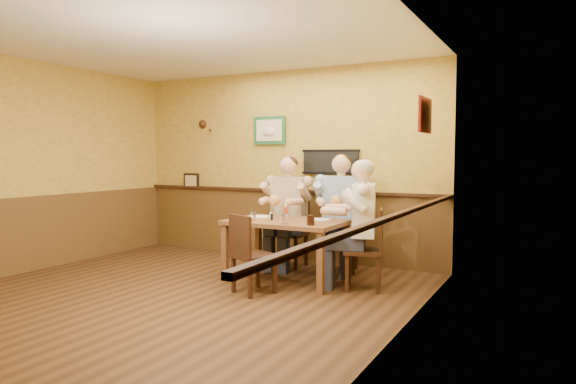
# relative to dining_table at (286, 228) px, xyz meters

# --- Properties ---
(room) EXTENTS (5.02, 5.03, 2.81)m
(room) POSITION_rel_dining_table_xyz_m (-0.62, -1.05, 1.03)
(room) COLOR #372110
(room) RESTS_ON ground
(dining_table) EXTENTS (1.40, 0.90, 0.75)m
(dining_table) POSITION_rel_dining_table_xyz_m (0.00, 0.00, 0.00)
(dining_table) COLOR brown
(dining_table) RESTS_ON ground
(chair_back_left) EXTENTS (0.47, 0.47, 0.96)m
(chair_back_left) POSITION_rel_dining_table_xyz_m (-0.34, 0.72, -0.18)
(chair_back_left) COLOR #371F11
(chair_back_left) RESTS_ON ground
(chair_back_right) EXTENTS (0.55, 0.55, 0.98)m
(chair_back_right) POSITION_rel_dining_table_xyz_m (0.40, 0.79, -0.17)
(chair_back_right) COLOR #371F11
(chair_back_right) RESTS_ON ground
(chair_right_end) EXTENTS (0.54, 0.54, 0.94)m
(chair_right_end) POSITION_rel_dining_table_xyz_m (0.98, 0.05, -0.19)
(chair_right_end) COLOR #371F11
(chair_right_end) RESTS_ON ground
(chair_near_side) EXTENTS (0.54, 0.54, 0.89)m
(chair_near_side) POSITION_rel_dining_table_xyz_m (-0.05, -0.68, -0.21)
(chair_near_side) COLOR #371F11
(chair_near_side) RESTS_ON ground
(diner_tan_shirt) EXTENTS (0.67, 0.67, 1.37)m
(diner_tan_shirt) POSITION_rel_dining_table_xyz_m (-0.34, 0.72, 0.03)
(diner_tan_shirt) COLOR #CBB08C
(diner_tan_shirt) RESTS_ON ground
(diner_blue_polo) EXTENTS (0.79, 0.79, 1.40)m
(diner_blue_polo) POSITION_rel_dining_table_xyz_m (0.40, 0.79, 0.04)
(diner_blue_polo) COLOR #89A6CE
(diner_blue_polo) RESTS_ON ground
(diner_white_elder) EXTENTS (0.77, 0.77, 1.34)m
(diner_white_elder) POSITION_rel_dining_table_xyz_m (0.98, 0.05, 0.01)
(diner_white_elder) COLOR white
(diner_white_elder) RESTS_ON ground
(water_glass_left) EXTENTS (0.09, 0.09, 0.11)m
(water_glass_left) POSITION_rel_dining_table_xyz_m (-0.37, -0.18, 0.15)
(water_glass_left) COLOR silver
(water_glass_left) RESTS_ON dining_table
(water_glass_mid) EXTENTS (0.09, 0.09, 0.11)m
(water_glass_mid) POSITION_rel_dining_table_xyz_m (0.14, -0.31, 0.15)
(water_glass_mid) COLOR white
(water_glass_mid) RESTS_ON dining_table
(cola_tumbler) EXTENTS (0.11, 0.11, 0.11)m
(cola_tumbler) POSITION_rel_dining_table_xyz_m (0.46, -0.28, 0.15)
(cola_tumbler) COLOR black
(cola_tumbler) RESTS_ON dining_table
(hot_sauce_bottle) EXTENTS (0.05, 0.05, 0.19)m
(hot_sauce_bottle) POSITION_rel_dining_table_xyz_m (0.05, -0.10, 0.19)
(hot_sauce_bottle) COLOR #B73713
(hot_sauce_bottle) RESTS_ON dining_table
(salt_shaker) EXTENTS (0.04, 0.04, 0.08)m
(salt_shaker) POSITION_rel_dining_table_xyz_m (-0.20, -0.02, 0.13)
(salt_shaker) COLOR white
(salt_shaker) RESTS_ON dining_table
(pepper_shaker) EXTENTS (0.04, 0.04, 0.08)m
(pepper_shaker) POSITION_rel_dining_table_xyz_m (-0.16, -0.08, 0.13)
(pepper_shaker) COLOR black
(pepper_shaker) RESTS_ON dining_table
(plate_far_left) EXTENTS (0.33, 0.33, 0.02)m
(plate_far_left) POSITION_rel_dining_table_xyz_m (-0.45, 0.10, 0.10)
(plate_far_left) COLOR white
(plate_far_left) RESTS_ON dining_table
(plate_far_right) EXTENTS (0.24, 0.24, 0.01)m
(plate_far_right) POSITION_rel_dining_table_xyz_m (0.38, 0.21, 0.10)
(plate_far_right) COLOR silver
(plate_far_right) RESTS_ON dining_table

